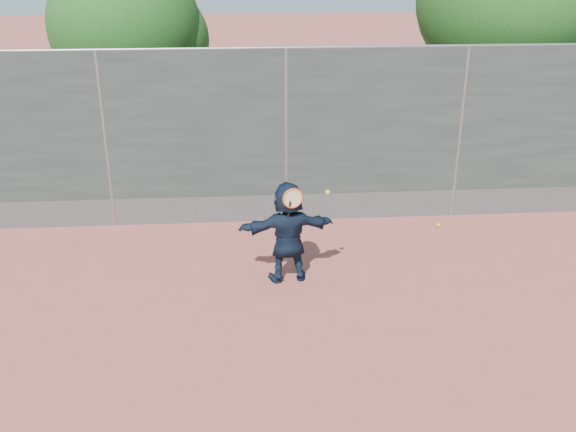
{
  "coord_description": "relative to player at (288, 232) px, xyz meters",
  "views": [
    {
      "loc": [
        -0.76,
        -6.94,
        4.55
      ],
      "look_at": [
        -0.13,
        1.34,
        1.0
      ],
      "focal_mm": 40.0,
      "sensor_mm": 36.0,
      "label": 1
    }
  ],
  "objects": [
    {
      "name": "tree_left",
      "position": [
        -2.72,
        5.21,
        2.19
      ],
      "size": [
        3.15,
        3.0,
        4.53
      ],
      "color": "#382314",
      "rests_on": "ground"
    },
    {
      "name": "player",
      "position": [
        0.0,
        0.0,
        0.0
      ],
      "size": [
        1.44,
        0.62,
        1.5
      ],
      "primitive_type": "imported",
      "rotation": [
        0.0,
        0.0,
        3.27
      ],
      "color": "#121E31",
      "rests_on": "ground"
    },
    {
      "name": "swing_action",
      "position": [
        0.1,
        -0.19,
        0.58
      ],
      "size": [
        0.67,
        0.16,
        0.51
      ],
      "color": "#DF4D15",
      "rests_on": "ground"
    },
    {
      "name": "ground",
      "position": [
        0.13,
        -1.34,
        -0.75
      ],
      "size": [
        80.0,
        80.0,
        0.0
      ],
      "primitive_type": "plane",
      "color": "#9E4C42",
      "rests_on": "ground"
    },
    {
      "name": "ball_ground",
      "position": [
        2.74,
        1.65,
        -0.72
      ],
      "size": [
        0.07,
        0.07,
        0.07
      ],
      "primitive_type": "sphere",
      "color": "#ADD02E",
      "rests_on": "ground"
    },
    {
      "name": "weed_clump",
      "position": [
        0.43,
        2.04,
        -0.62
      ],
      "size": [
        0.68,
        0.07,
        0.3
      ],
      "color": "#387226",
      "rests_on": "ground"
    },
    {
      "name": "fence",
      "position": [
        0.13,
        2.16,
        0.83
      ],
      "size": [
        20.0,
        0.06,
        3.03
      ],
      "color": "#38423D",
      "rests_on": "ground"
    },
    {
      "name": "tree_right",
      "position": [
        4.82,
        4.41,
        2.74
      ],
      "size": [
        3.78,
        3.6,
        5.39
      ],
      "color": "#382314",
      "rests_on": "ground"
    }
  ]
}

